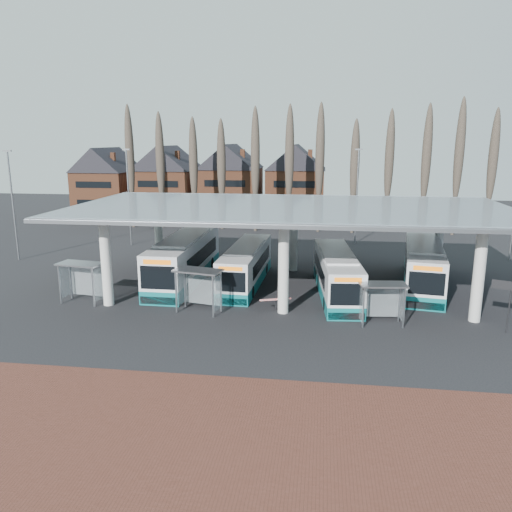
# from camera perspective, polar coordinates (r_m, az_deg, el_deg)

# --- Properties ---
(ground) EXTENTS (140.00, 140.00, 0.00)m
(ground) POSITION_cam_1_polar(r_m,az_deg,el_deg) (30.69, 2.72, -8.01)
(ground) COLOR black
(ground) RESTS_ON ground
(brick_strip) EXTENTS (70.00, 10.00, 0.03)m
(brick_strip) POSITION_cam_1_polar(r_m,az_deg,el_deg) (20.01, -0.46, -20.35)
(brick_strip) COLOR #552C22
(brick_strip) RESTS_ON ground
(station_canopy) EXTENTS (32.00, 16.00, 6.34)m
(station_canopy) POSITION_cam_1_polar(r_m,az_deg,el_deg) (37.00, 3.89, 4.74)
(station_canopy) COLOR silver
(station_canopy) RESTS_ON ground
(poplar_row) EXTENTS (45.10, 1.10, 14.50)m
(poplar_row) POSITION_cam_1_polar(r_m,az_deg,el_deg) (61.62, 5.52, 10.94)
(poplar_row) COLOR #473D33
(poplar_row) RESTS_ON ground
(townhouse_row) EXTENTS (36.80, 10.30, 12.25)m
(townhouse_row) POSITION_cam_1_polar(r_m,az_deg,el_deg) (74.93, -6.47, 9.12)
(townhouse_row) COLOR brown
(townhouse_row) RESTS_ON ground
(lamp_post_a) EXTENTS (0.80, 0.16, 10.17)m
(lamp_post_a) POSITION_cam_1_polar(r_m,az_deg,el_deg) (54.78, -14.35, 6.72)
(lamp_post_a) COLOR slate
(lamp_post_a) RESTS_ON ground
(lamp_post_b) EXTENTS (0.80, 0.16, 10.17)m
(lamp_post_b) POSITION_cam_1_polar(r_m,az_deg,el_deg) (54.95, 11.46, 6.88)
(lamp_post_b) COLOR slate
(lamp_post_b) RESTS_ON ground
(lamp_post_d) EXTENTS (0.80, 0.16, 10.17)m
(lamp_post_d) POSITION_cam_1_polar(r_m,az_deg,el_deg) (51.44, -26.03, 5.41)
(lamp_post_d) COLOR slate
(lamp_post_d) RESTS_ON ground
(bus_0) EXTENTS (2.87, 13.04, 3.62)m
(bus_0) POSITION_cam_1_polar(r_m,az_deg,el_deg) (40.38, -8.13, -0.40)
(bus_0) COLOR silver
(bus_0) RESTS_ON ground
(bus_1) EXTENTS (2.76, 11.19, 3.09)m
(bus_1) POSITION_cam_1_polar(r_m,az_deg,el_deg) (39.08, -1.14, -1.10)
(bus_1) COLOR silver
(bus_1) RESTS_ON ground
(bus_2) EXTENTS (3.48, 11.53, 3.15)m
(bus_2) POSITION_cam_1_polar(r_m,az_deg,el_deg) (36.90, 9.17, -2.08)
(bus_2) COLOR silver
(bus_2) RESTS_ON ground
(bus_3) EXTENTS (4.43, 12.50, 3.40)m
(bus_3) POSITION_cam_1_polar(r_m,az_deg,el_deg) (40.59, 18.56, -1.04)
(bus_3) COLOR silver
(bus_3) RESTS_ON ground
(shelter_0) EXTENTS (3.23, 1.93, 2.83)m
(shelter_0) POSITION_cam_1_polar(r_m,az_deg,el_deg) (36.54, -19.26, -1.89)
(shelter_0) COLOR gray
(shelter_0) RESTS_ON ground
(shelter_1) EXTENTS (3.35, 2.18, 2.87)m
(shelter_1) POSITION_cam_1_polar(r_m,az_deg,el_deg) (32.81, -6.49, -2.83)
(shelter_1) COLOR gray
(shelter_1) RESTS_ON ground
(shelter_2) EXTENTS (2.94, 1.69, 2.61)m
(shelter_2) POSITION_cam_1_polar(r_m,az_deg,el_deg) (31.37, 14.18, -4.26)
(shelter_2) COLOR gray
(shelter_2) RESTS_ON ground
(info_sign_0) EXTENTS (1.98, 0.93, 3.14)m
(info_sign_0) POSITION_cam_1_polar(r_m,az_deg,el_deg) (32.31, 27.15, -3.48)
(info_sign_0) COLOR black
(info_sign_0) RESTS_ON ground
(barrier) EXTENTS (2.02, 0.90, 1.05)m
(barrier) POSITION_cam_1_polar(r_m,az_deg,el_deg) (32.83, 2.25, -5.06)
(barrier) COLOR black
(barrier) RESTS_ON ground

